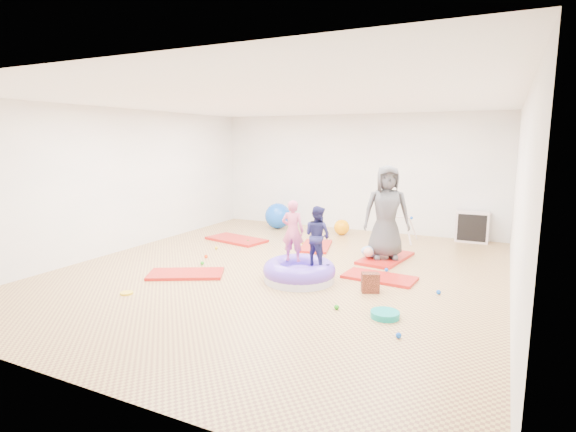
% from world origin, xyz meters
% --- Properties ---
extents(room, '(7.01, 8.01, 2.81)m').
position_xyz_m(room, '(0.00, 0.00, 1.40)').
color(room, tan).
rests_on(room, ground).
extents(gym_mat_front_left, '(1.33, 1.09, 0.05)m').
position_xyz_m(gym_mat_front_left, '(-1.28, -0.90, 0.02)').
color(gym_mat_front_left, red).
rests_on(gym_mat_front_left, ground).
extents(gym_mat_mid_left, '(1.44, 0.93, 0.06)m').
position_xyz_m(gym_mat_mid_left, '(-1.92, 1.64, 0.03)').
color(gym_mat_mid_left, red).
rests_on(gym_mat_mid_left, ground).
extents(gym_mat_center_back, '(0.82, 1.23, 0.05)m').
position_xyz_m(gym_mat_center_back, '(-0.11, 1.85, 0.02)').
color(gym_mat_center_back, red).
rests_on(gym_mat_center_back, ground).
extents(gym_mat_right, '(1.16, 0.65, 0.05)m').
position_xyz_m(gym_mat_right, '(1.62, 0.31, 0.02)').
color(gym_mat_right, red).
rests_on(gym_mat_right, ground).
extents(gym_mat_rear_right, '(0.84, 1.39, 0.05)m').
position_xyz_m(gym_mat_rear_right, '(1.42, 1.52, 0.03)').
color(gym_mat_rear_right, red).
rests_on(gym_mat_rear_right, ground).
extents(inflatable_cushion, '(1.14, 1.14, 0.36)m').
position_xyz_m(inflatable_cushion, '(0.51, -0.34, 0.14)').
color(inflatable_cushion, silver).
rests_on(inflatable_cushion, ground).
extents(child_pink, '(0.39, 0.29, 0.98)m').
position_xyz_m(child_pink, '(0.35, -0.24, 0.82)').
color(child_pink, '#D2577F').
rests_on(child_pink, inflatable_cushion).
extents(child_navy, '(0.54, 0.48, 0.92)m').
position_xyz_m(child_navy, '(0.79, -0.29, 0.79)').
color(child_navy, navy).
rests_on(child_navy, inflatable_cushion).
extents(adult_caregiver, '(0.97, 0.82, 1.70)m').
position_xyz_m(adult_caregiver, '(1.42, 1.45, 0.90)').
color(adult_caregiver, '#404043').
rests_on(adult_caregiver, gym_mat_rear_right).
extents(infant, '(0.37, 0.38, 0.22)m').
position_xyz_m(infant, '(1.18, 1.33, 0.17)').
color(infant, '#87A2CE').
rests_on(infant, gym_mat_rear_right).
extents(ball_pit_balls, '(4.49, 3.78, 0.07)m').
position_xyz_m(ball_pit_balls, '(0.12, 0.32, 0.03)').
color(ball_pit_balls, '#209816').
rests_on(ball_pit_balls, ground).
extents(exercise_ball_blue, '(0.64, 0.64, 0.64)m').
position_xyz_m(exercise_ball_blue, '(-1.74, 3.28, 0.32)').
color(exercise_ball_blue, blue).
rests_on(exercise_ball_blue, ground).
extents(exercise_ball_orange, '(0.36, 0.36, 0.36)m').
position_xyz_m(exercise_ball_orange, '(-0.04, 3.24, 0.18)').
color(exercise_ball_orange, '#F89200').
rests_on(exercise_ball_orange, ground).
extents(infant_play_gym, '(0.74, 0.70, 0.57)m').
position_xyz_m(infant_play_gym, '(1.30, 3.09, 0.38)').
color(infant_play_gym, silver).
rests_on(infant_play_gym, ground).
extents(cube_shelf, '(0.67, 0.33, 0.67)m').
position_xyz_m(cube_shelf, '(2.74, 3.79, 0.34)').
color(cube_shelf, silver).
rests_on(cube_shelf, ground).
extents(balance_disc, '(0.36, 0.36, 0.08)m').
position_xyz_m(balance_disc, '(2.09, -1.22, 0.04)').
color(balance_disc, '#0B918A').
rests_on(balance_disc, ground).
extents(backpack, '(0.29, 0.25, 0.29)m').
position_xyz_m(backpack, '(1.66, -0.38, 0.15)').
color(backpack, '#AD4429').
rests_on(backpack, ground).
extents(yellow_toy, '(0.18, 0.18, 0.03)m').
position_xyz_m(yellow_toy, '(-1.47, -1.99, 0.01)').
color(yellow_toy, yellow).
rests_on(yellow_toy, ground).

